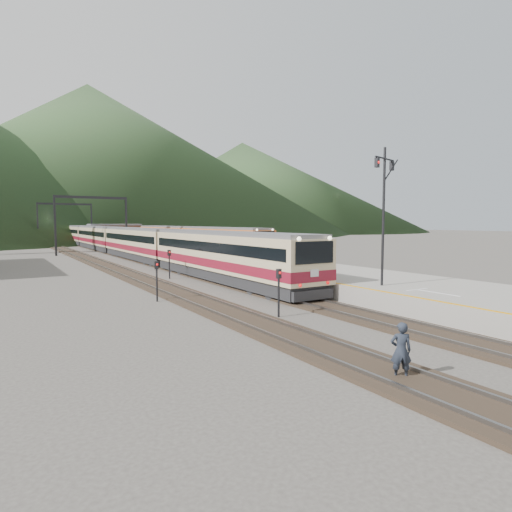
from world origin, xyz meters
TOP-DOWN VIEW (x-y plane):
  - track_main at (0.00, 40.00)m, footprint 2.60×200.00m
  - track_far at (-5.00, 40.00)m, footprint 2.60×200.00m
  - track_second at (11.50, 40.00)m, footprint 2.60×200.00m
  - platform at (5.60, 38.00)m, footprint 8.00×100.00m
  - gantry_near at (-2.85, 55.00)m, footprint 9.55×0.25m
  - gantry_far at (-2.85, 80.00)m, footprint 9.55×0.25m
  - station_shed at (5.60, 78.00)m, footprint 9.40×4.40m
  - hill_b at (30.00, 230.00)m, footprint 220.00×220.00m
  - hill_c at (110.00, 210.00)m, footprint 160.00×160.00m
  - main_train at (0.00, 53.25)m, footprint 3.10×84.86m
  - second_train at (11.50, 54.68)m, footprint 3.11×42.38m
  - signal_mast at (3.41, 9.19)m, footprint 2.13×0.76m
  - short_signal_a at (-3.30, 9.38)m, footprint 0.26×0.22m
  - short_signal_b at (-2.87, 25.05)m, footprint 0.25×0.21m
  - short_signal_c at (-6.87, 16.20)m, footprint 0.25×0.21m
  - worker at (-4.91, 1.01)m, footprint 0.72×0.67m

SIDE VIEW (x-z plane):
  - track_main at x=0.00m, z-range -0.05..0.18m
  - track_far at x=-5.00m, z-range -0.05..0.18m
  - track_second at x=11.50m, z-range -0.05..0.18m
  - platform at x=5.60m, z-range 0.00..1.00m
  - worker at x=-4.91m, z-range 0.00..1.65m
  - short_signal_a at x=-3.30m, z-range 0.33..2.60m
  - short_signal_b at x=-2.87m, z-range 0.33..2.60m
  - short_signal_c at x=-6.87m, z-range 0.33..2.60m
  - main_train at x=0.00m, z-range 0.23..4.01m
  - second_train at x=11.50m, z-range 0.23..4.03m
  - station_shed at x=5.60m, z-range 1.02..4.12m
  - signal_mast at x=3.41m, z-range 1.80..9.23m
  - gantry_near at x=-2.85m, z-range 1.59..9.59m
  - gantry_far at x=-2.85m, z-range 1.59..9.59m
  - hill_c at x=110.00m, z-range 0.00..50.00m
  - hill_b at x=30.00m, z-range 0.00..75.00m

